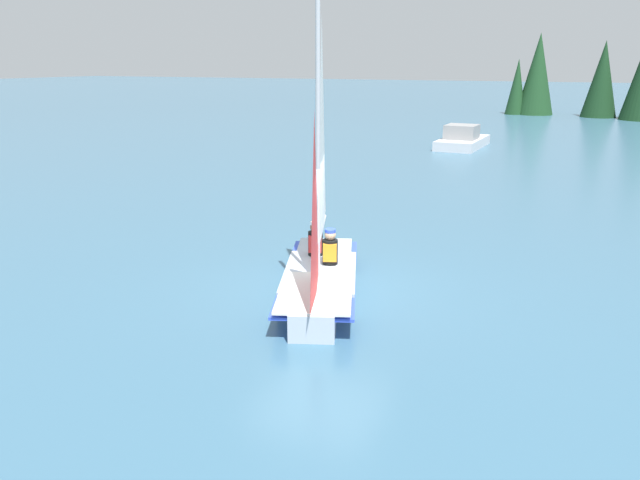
{
  "coord_description": "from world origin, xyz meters",
  "views": [
    {
      "loc": [
        4.66,
        -10.16,
        4.29
      ],
      "look_at": [
        0.0,
        0.0,
        1.06
      ],
      "focal_mm": 35.0,
      "sensor_mm": 36.0,
      "label": 1
    }
  ],
  "objects_px": {
    "sailboat_main": "(320,257)",
    "motorboat_distant": "(462,139)",
    "sailor_helm": "(330,256)",
    "sailor_crew": "(315,247)"
  },
  "relations": [
    {
      "from": "motorboat_distant",
      "to": "sailor_helm",
      "type": "bearing_deg",
      "value": 6.81
    },
    {
      "from": "sailor_helm",
      "to": "sailor_crew",
      "type": "distance_m",
      "value": 0.65
    },
    {
      "from": "sailor_helm",
      "to": "motorboat_distant",
      "type": "bearing_deg",
      "value": 164.52
    },
    {
      "from": "sailor_crew",
      "to": "motorboat_distant",
      "type": "height_order",
      "value": "motorboat_distant"
    },
    {
      "from": "sailor_crew",
      "to": "sailboat_main",
      "type": "bearing_deg",
      "value": 9.29
    },
    {
      "from": "sailor_helm",
      "to": "sailor_crew",
      "type": "xyz_separation_m",
      "value": [
        -0.51,
        0.41,
        0.0
      ]
    },
    {
      "from": "sailboat_main",
      "to": "sailor_helm",
      "type": "distance_m",
      "value": 0.43
    },
    {
      "from": "sailboat_main",
      "to": "motorboat_distant",
      "type": "relative_size",
      "value": 1.13
    },
    {
      "from": "sailor_helm",
      "to": "motorboat_distant",
      "type": "distance_m",
      "value": 21.57
    },
    {
      "from": "sailboat_main",
      "to": "motorboat_distant",
      "type": "bearing_deg",
      "value": 164.36
    }
  ]
}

